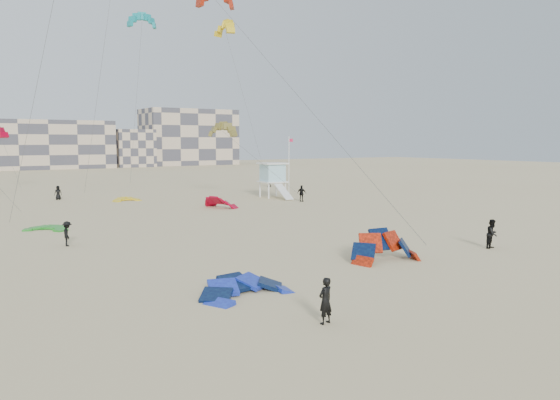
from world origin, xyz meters
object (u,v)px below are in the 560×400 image
lifeguard_tower_near (273,180)px  kite_ground_blue (247,295)px  kite_ground_orange (386,261)px  kitesurfer_main (325,301)px

lifeguard_tower_near → kite_ground_blue: bearing=-120.0°
kite_ground_orange → kite_ground_blue: bearing=-163.9°
kite_ground_blue → kitesurfer_main: size_ratio=2.51×
kite_ground_blue → lifeguard_tower_near: (23.03, 35.54, 2.09)m
kitesurfer_main → kite_ground_blue: bearing=-94.9°
kite_ground_blue → kite_ground_orange: 10.12m
lifeguard_tower_near → kite_ground_orange: bearing=-108.2°
kite_ground_orange → lifeguard_tower_near: (13.07, 33.73, 2.09)m
kite_ground_orange → kitesurfer_main: kite_ground_orange is taller
kitesurfer_main → lifeguard_tower_near: (22.39, 40.43, 1.21)m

